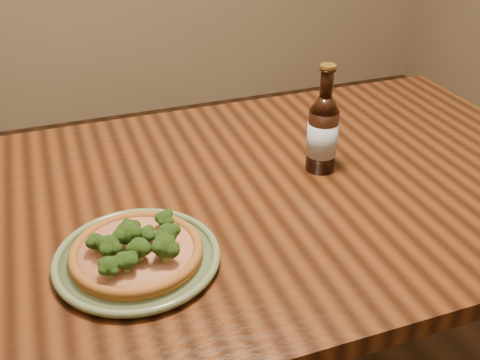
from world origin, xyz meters
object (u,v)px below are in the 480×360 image
object	(u,v)px
plate	(137,258)
beer_bottle	(323,133)
table	(230,229)
pizza	(136,250)

from	to	relation	value
plate	beer_bottle	world-z (taller)	beer_bottle
plate	beer_bottle	bearing A→B (deg)	22.68
table	pizza	distance (m)	0.30
table	pizza	bearing A→B (deg)	-144.35
plate	pizza	size ratio (longest dim) A/B	1.26
plate	beer_bottle	distance (m)	0.50
table	beer_bottle	xyz separation A→B (m)	(0.23, 0.03, 0.18)
table	plate	distance (m)	0.30
pizza	beer_bottle	distance (m)	0.50
pizza	beer_bottle	bearing A→B (deg)	22.93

